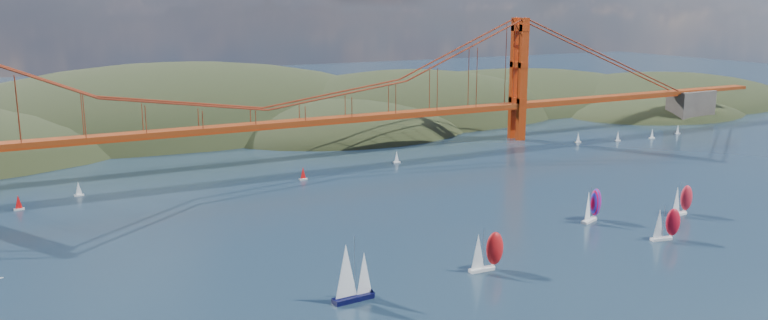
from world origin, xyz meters
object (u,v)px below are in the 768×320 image
(sloop_navy, at_px, (351,273))
(racer_1, at_px, (666,223))
(racer_0, at_px, (486,251))
(racer_2, at_px, (681,200))
(racer_rwb, at_px, (592,205))

(sloop_navy, relative_size, racer_1, 1.50)
(racer_0, xyz_separation_m, racer_1, (55.88, -3.18, -0.36))
(racer_2, bearing_deg, racer_0, -175.57)
(racer_0, bearing_deg, sloop_navy, -174.90)
(sloop_navy, height_order, racer_rwb, sloop_navy)
(racer_1, xyz_separation_m, racer_rwb, (-5.36, 22.24, 0.41))
(sloop_navy, distance_m, racer_1, 91.97)
(racer_1, height_order, racer_2, racer_2)
(racer_0, distance_m, racer_2, 79.78)
(racer_1, distance_m, racer_2, 27.44)
(racer_2, xyz_separation_m, racer_rwb, (-28.38, 7.31, 0.29))
(racer_1, bearing_deg, sloop_navy, -169.50)
(racer_1, relative_size, racer_rwb, 0.92)
(racer_0, height_order, racer_rwb, racer_rwb)
(racer_0, xyz_separation_m, racer_rwb, (50.52, 19.06, 0.05))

